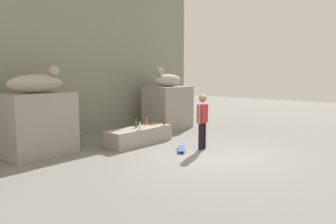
% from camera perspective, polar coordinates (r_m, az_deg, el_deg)
% --- Properties ---
extents(ground_plane, '(40.00, 40.00, 0.00)m').
position_cam_1_polar(ground_plane, '(9.09, 6.19, -7.80)').
color(ground_plane, slate).
extents(facade_wall, '(11.35, 0.60, 6.74)m').
position_cam_1_polar(facade_wall, '(12.60, -14.50, 11.56)').
color(facade_wall, gray).
rests_on(facade_wall, ground_plane).
extents(pedestal_left, '(1.84, 1.31, 1.75)m').
position_cam_1_polar(pedestal_left, '(9.77, -22.16, -2.00)').
color(pedestal_left, gray).
rests_on(pedestal_left, ground_plane).
extents(pedestal_right, '(1.84, 1.31, 1.75)m').
position_cam_1_polar(pedestal_right, '(13.38, 0.00, 0.80)').
color(pedestal_right, gray).
rests_on(pedestal_right, ground_plane).
extents(statue_reclining_left, '(1.62, 0.61, 0.78)m').
position_cam_1_polar(statue_reclining_left, '(9.68, -22.28, 4.81)').
color(statue_reclining_left, '#A59F8F').
rests_on(statue_reclining_left, pedestal_left).
extents(statue_reclining_right, '(1.62, 0.63, 0.78)m').
position_cam_1_polar(statue_reclining_right, '(13.27, -0.09, 5.77)').
color(statue_reclining_right, '#A59F8F').
rests_on(statue_reclining_right, pedestal_right).
extents(ledge_block, '(2.43, 0.80, 0.52)m').
position_cam_1_polar(ledge_block, '(10.61, -5.18, -4.20)').
color(ledge_block, gray).
rests_on(ledge_block, ground_plane).
extents(skater, '(0.54, 0.25, 1.67)m').
position_cam_1_polar(skater, '(9.72, 6.15, -1.29)').
color(skater, black).
rests_on(skater, ground_plane).
extents(skateboard, '(0.75, 0.66, 0.08)m').
position_cam_1_polar(skateboard, '(9.61, 2.38, -6.55)').
color(skateboard, navy).
rests_on(skateboard, ground_plane).
extents(bottle_green, '(0.07, 0.07, 0.30)m').
position_cam_1_polar(bottle_green, '(10.51, -5.70, -2.20)').
color(bottle_green, '#1E722D').
rests_on(bottle_green, ledge_block).
extents(bottle_orange, '(0.07, 0.07, 0.26)m').
position_cam_1_polar(bottle_orange, '(11.14, -3.87, -1.75)').
color(bottle_orange, orange).
rests_on(bottle_orange, ledge_block).
extents(bottle_clear, '(0.07, 0.07, 0.27)m').
position_cam_1_polar(bottle_clear, '(10.18, -5.03, -2.57)').
color(bottle_clear, silver).
rests_on(bottle_clear, ledge_block).
extents(bottle_brown, '(0.07, 0.07, 0.29)m').
position_cam_1_polar(bottle_brown, '(11.05, -0.70, -1.72)').
color(bottle_brown, '#593314').
rests_on(bottle_brown, ledge_block).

